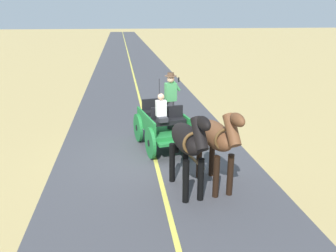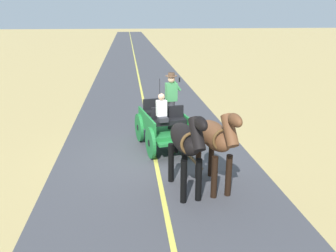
% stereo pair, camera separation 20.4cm
% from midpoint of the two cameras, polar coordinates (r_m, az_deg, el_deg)
% --- Properties ---
extents(ground_plane, '(200.00, 200.00, 0.00)m').
position_cam_midpoint_polar(ground_plane, '(10.53, -2.80, -5.25)').
color(ground_plane, tan).
extents(road_surface, '(5.93, 160.00, 0.01)m').
position_cam_midpoint_polar(road_surface, '(10.53, -2.80, -5.23)').
color(road_surface, '#424247').
rests_on(road_surface, ground).
extents(road_centre_stripe, '(0.12, 160.00, 0.00)m').
position_cam_midpoint_polar(road_centre_stripe, '(10.53, -2.80, -5.21)').
color(road_centre_stripe, '#DBCC4C').
rests_on(road_centre_stripe, road_surface).
extents(horse_drawn_carriage, '(1.84, 4.51, 2.50)m').
position_cam_midpoint_polar(horse_drawn_carriage, '(11.03, -1.24, 0.39)').
color(horse_drawn_carriage, '#1E7233').
rests_on(horse_drawn_carriage, ground).
extents(horse_near_side, '(0.78, 2.15, 2.21)m').
position_cam_midpoint_polar(horse_near_side, '(8.33, 7.50, -2.04)').
color(horse_near_side, brown).
rests_on(horse_near_side, ground).
extents(horse_off_side, '(0.77, 2.15, 2.21)m').
position_cam_midpoint_polar(horse_off_side, '(8.04, 2.58, -2.66)').
color(horse_off_side, black).
rests_on(horse_off_side, ground).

